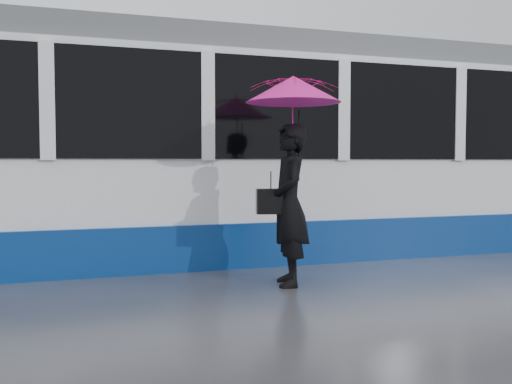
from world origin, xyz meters
name	(u,v)px	position (x,y,z in m)	size (l,w,h in m)	color
ground	(202,293)	(0.00, 0.00, 0.00)	(90.00, 90.00, 0.00)	#2F2F34
rails	(165,257)	(0.00, 2.50, 0.01)	(34.00, 1.51, 0.02)	#3F3D38
tram	(87,150)	(-1.12, 2.50, 1.64)	(26.00, 2.56, 3.35)	white
woman	(289,205)	(1.07, 0.09, 0.95)	(0.70, 0.46, 1.91)	black
umbrella	(293,108)	(1.12, 0.09, 2.09)	(1.33, 1.33, 1.29)	#E61375
handbag	(271,201)	(0.85, 0.11, 1.00)	(0.36, 0.21, 0.47)	black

